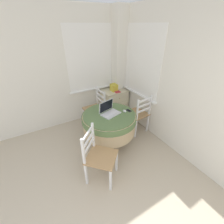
% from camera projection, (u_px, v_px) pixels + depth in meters
% --- Properties ---
extents(corner_room_shell, '(4.63, 5.06, 2.55)m').
position_uv_depth(corner_room_shell, '(110.00, 83.00, 2.62)').
color(corner_room_shell, white).
rests_on(corner_room_shell, ground_plane).
extents(round_dining_table, '(1.02, 1.02, 0.73)m').
position_uv_depth(round_dining_table, '(109.00, 122.00, 2.87)').
color(round_dining_table, '#4C3D2D').
rests_on(round_dining_table, ground_plane).
extents(laptop, '(0.40, 0.33, 0.24)m').
position_uv_depth(laptop, '(109.00, 111.00, 2.79)').
color(laptop, silver).
rests_on(laptop, round_dining_table).
extents(computer_mouse, '(0.06, 0.09, 0.04)m').
position_uv_depth(computer_mouse, '(125.00, 111.00, 2.85)').
color(computer_mouse, white).
rests_on(computer_mouse, round_dining_table).
extents(cell_phone, '(0.08, 0.12, 0.01)m').
position_uv_depth(cell_phone, '(129.00, 110.00, 2.90)').
color(cell_phone, black).
rests_on(cell_phone, round_dining_table).
extents(dining_chair_near_back_window, '(0.45, 0.44, 0.91)m').
position_uv_depth(dining_chair_near_back_window, '(96.00, 108.00, 3.54)').
color(dining_chair_near_back_window, '#A87F51').
rests_on(dining_chair_near_back_window, ground_plane).
extents(dining_chair_near_right_window, '(0.45, 0.47, 0.91)m').
position_uv_depth(dining_chair_near_right_window, '(138.00, 114.00, 3.31)').
color(dining_chair_near_right_window, '#A87F51').
rests_on(dining_chair_near_right_window, ground_plane).
extents(dining_chair_camera_near, '(0.60, 0.60, 0.91)m').
position_uv_depth(dining_chair_camera_near, '(99.00, 156.00, 2.26)').
color(dining_chair_camera_near, '#A87F51').
rests_on(dining_chair_camera_near, ground_plane).
extents(corner_cabinet, '(0.61, 0.49, 0.72)m').
position_uv_depth(corner_cabinet, '(114.00, 103.00, 4.00)').
color(corner_cabinet, beige).
rests_on(corner_cabinet, ground_plane).
extents(storage_box, '(0.14, 0.18, 0.17)m').
position_uv_depth(storage_box, '(114.00, 88.00, 3.74)').
color(storage_box, gold).
rests_on(storage_box, corner_cabinet).
extents(book_on_cabinet, '(0.12, 0.24, 0.02)m').
position_uv_depth(book_on_cabinet, '(116.00, 91.00, 3.75)').
color(book_on_cabinet, '#BC3338').
rests_on(book_on_cabinet, corner_cabinet).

